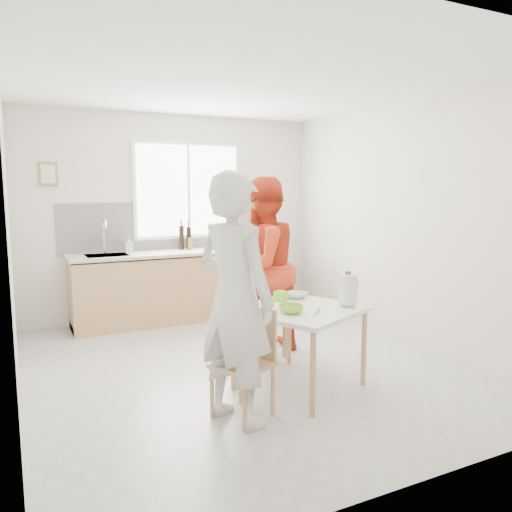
{
  "coord_description": "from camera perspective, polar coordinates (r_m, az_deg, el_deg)",
  "views": [
    {
      "loc": [
        -1.98,
        -4.29,
        1.73
      ],
      "look_at": [
        0.23,
        0.2,
        1.05
      ],
      "focal_mm": 35.0,
      "sensor_mm": 36.0,
      "label": 1
    }
  ],
  "objects": [
    {
      "name": "ground",
      "position": [
        5.03,
        -1.33,
        -12.37
      ],
      "size": [
        4.5,
        4.5,
        0.0
      ],
      "primitive_type": "plane",
      "color": "#B7B7B2",
      "rests_on": "ground"
    },
    {
      "name": "room_shell",
      "position": [
        4.72,
        -1.4,
        6.71
      ],
      "size": [
        4.5,
        4.5,
        4.5
      ],
      "color": "silver",
      "rests_on": "ground"
    },
    {
      "name": "window",
      "position": [
        6.87,
        -7.76,
        7.42
      ],
      "size": [
        1.5,
        0.06,
        1.3
      ],
      "color": "white",
      "rests_on": "room_shell"
    },
    {
      "name": "backsplash",
      "position": [
        6.84,
        -9.31,
        3.4
      ],
      "size": [
        3.0,
        0.02,
        0.65
      ],
      "primitive_type": "cube",
      "color": "white",
      "rests_on": "room_shell"
    },
    {
      "name": "picture_frame",
      "position": [
        6.54,
        -22.68,
        8.64
      ],
      "size": [
        0.22,
        0.03,
        0.28
      ],
      "color": "#629A46",
      "rests_on": "room_shell"
    },
    {
      "name": "kitchen_counter",
      "position": [
        6.67,
        -8.46,
        -3.68
      ],
      "size": [
        2.84,
        0.64,
        1.37
      ],
      "color": "tan",
      "rests_on": "ground"
    },
    {
      "name": "dining_table",
      "position": [
        4.34,
        5.02,
        -6.84
      ],
      "size": [
        1.22,
        1.22,
        0.71
      ],
      "rotation": [
        0.0,
        0.0,
        0.42
      ],
      "color": "white",
      "rests_on": "ground"
    },
    {
      "name": "chair_left",
      "position": [
        3.87,
        -0.94,
        -11.44
      ],
      "size": [
        0.51,
        0.51,
        0.83
      ],
      "rotation": [
        0.0,
        0.0,
        -1.15
      ],
      "color": "tan",
      "rests_on": "ground"
    },
    {
      "name": "chair_far",
      "position": [
        5.12,
        -0.35,
        -5.8
      ],
      "size": [
        0.59,
        0.59,
        0.96
      ],
      "rotation": [
        0.0,
        0.0,
        0.42
      ],
      "color": "tan",
      "rests_on": "ground"
    },
    {
      "name": "person_white",
      "position": [
        3.64,
        -2.43,
        -4.99
      ],
      "size": [
        0.68,
        0.8,
        1.85
      ],
      "primitive_type": "imported",
      "rotation": [
        0.0,
        0.0,
        1.99
      ],
      "color": "silver",
      "rests_on": "ground"
    },
    {
      "name": "person_red",
      "position": [
        5.13,
        0.62,
        -1.28
      ],
      "size": [
        1.11,
        1.01,
        1.85
      ],
      "primitive_type": "imported",
      "rotation": [
        0.0,
        0.0,
        3.56
      ],
      "color": "red",
      "rests_on": "ground"
    },
    {
      "name": "bowl_green",
      "position": [
        4.13,
        4.02,
        -6.07
      ],
      "size": [
        0.28,
        0.28,
        0.07
      ],
      "primitive_type": "imported",
      "rotation": [
        0.0,
        0.0,
        0.42
      ],
      "color": "#89C62D",
      "rests_on": "dining_table"
    },
    {
      "name": "bowl_white",
      "position": [
        4.7,
        4.62,
        -4.47
      ],
      "size": [
        0.28,
        0.28,
        0.05
      ],
      "primitive_type": "imported",
      "rotation": [
        0.0,
        0.0,
        0.42
      ],
      "color": "silver",
      "rests_on": "dining_table"
    },
    {
      "name": "milk_jug",
      "position": [
        4.41,
        10.48,
        -3.67
      ],
      "size": [
        0.22,
        0.16,
        0.28
      ],
      "rotation": [
        0.0,
        0.0,
        0.42
      ],
      "color": "white",
      "rests_on": "dining_table"
    },
    {
      "name": "green_box",
      "position": [
        4.55,
        2.86,
        -4.6
      ],
      "size": [
        0.13,
        0.13,
        0.09
      ],
      "primitive_type": "cube",
      "rotation": [
        0.0,
        0.0,
        0.42
      ],
      "color": "#7BD431",
      "rests_on": "dining_table"
    },
    {
      "name": "spoon",
      "position": [
        4.14,
        6.92,
        -6.4
      ],
      "size": [
        0.12,
        0.12,
        0.01
      ],
      "primitive_type": "cylinder",
      "rotation": [
        0.0,
        1.57,
        0.77
      ],
      "color": "#A5A5AA",
      "rests_on": "dining_table"
    },
    {
      "name": "cutting_board",
      "position": [
        6.85,
        -0.54,
        1.0
      ],
      "size": [
        0.36,
        0.26,
        0.01
      ],
      "primitive_type": "cube",
      "rotation": [
        0.0,
        0.0,
        -0.03
      ],
      "color": "#7ABD2B",
      "rests_on": "kitchen_counter"
    },
    {
      "name": "wine_bottle_a",
      "position": [
        6.71,
        -8.52,
        2.09
      ],
      "size": [
        0.07,
        0.07,
        0.32
      ],
      "primitive_type": "cylinder",
      "color": "black",
      "rests_on": "kitchen_counter"
    },
    {
      "name": "wine_bottle_b",
      "position": [
        6.76,
        -7.69,
        2.07
      ],
      "size": [
        0.07,
        0.07,
        0.3
      ],
      "primitive_type": "cylinder",
      "color": "black",
      "rests_on": "kitchen_counter"
    },
    {
      "name": "jar_amber",
      "position": [
        6.68,
        -7.54,
        1.4
      ],
      "size": [
        0.06,
        0.06,
        0.16
      ],
      "primitive_type": "cylinder",
      "color": "olive",
      "rests_on": "kitchen_counter"
    },
    {
      "name": "soap_bottle",
      "position": [
        6.53,
        -14.37,
        1.26
      ],
      "size": [
        0.09,
        0.1,
        0.2
      ],
      "primitive_type": "imported",
      "rotation": [
        0.0,
        0.0,
        -0.04
      ],
      "color": "#999999",
      "rests_on": "kitchen_counter"
    }
  ]
}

